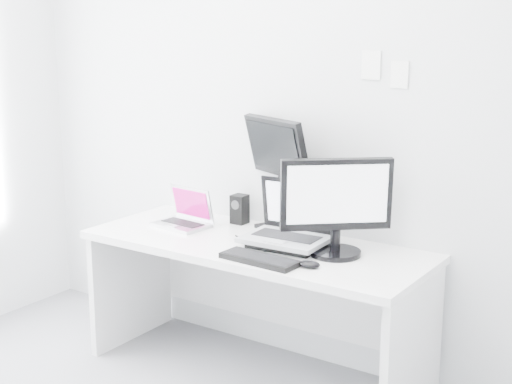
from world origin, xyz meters
TOP-DOWN VIEW (x-y plane):
  - back_wall at (0.00, 1.60)m, footprint 3.60×0.00m
  - desk at (0.00, 1.25)m, footprint 1.80×0.70m
  - macbook at (-0.50, 1.27)m, footprint 0.32×0.25m
  - speaker at (-0.28, 1.51)m, footprint 0.10×0.10m
  - dell_laptop at (0.18, 1.26)m, footprint 0.42×0.34m
  - rear_monitor at (-0.02, 1.51)m, footprint 0.49×0.33m
  - samsung_monitor at (0.44, 1.29)m, footprint 0.57×0.53m
  - keyboard at (0.20, 1.00)m, footprint 0.39×0.16m
  - mouse at (0.43, 1.06)m, footprint 0.11×0.08m
  - wall_note_0 at (0.45, 1.59)m, footprint 0.10×0.00m
  - wall_note_1 at (0.60, 1.59)m, footprint 0.09×0.00m

SIDE VIEW (x-z plane):
  - desk at x=0.00m, z-range 0.00..0.73m
  - keyboard at x=0.20m, z-range 0.73..0.76m
  - mouse at x=0.43m, z-range 0.73..0.76m
  - speaker at x=-0.28m, z-range 0.73..0.89m
  - macbook at x=-0.50m, z-range 0.73..0.95m
  - dell_laptop at x=0.18m, z-range 0.73..1.07m
  - samsung_monitor at x=0.44m, z-range 0.73..1.22m
  - rear_monitor at x=-0.02m, z-range 0.73..1.36m
  - back_wall at x=0.00m, z-range -0.45..3.15m
  - wall_note_1 at x=0.60m, z-range 1.52..1.65m
  - wall_note_0 at x=0.45m, z-range 1.55..1.69m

